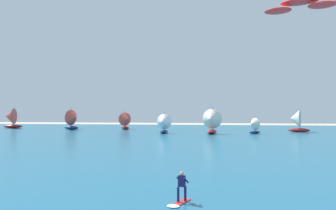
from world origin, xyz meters
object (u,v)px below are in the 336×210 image
sailboat_center_horizon (296,120)px  sailboat_anchored_offshore (163,123)px  sailboat_mid_left (10,118)px  sailboat_leading (211,121)px  kitesurfer (180,192)px  kite (299,5)px  sailboat_near_shore (253,126)px  sailboat_trailing (73,119)px  sailboat_heeled_over (126,121)px

sailboat_center_horizon → sailboat_anchored_offshore: size_ratio=1.21×
sailboat_mid_left → sailboat_leading: size_ratio=1.00×
sailboat_anchored_offshore → sailboat_leading: bearing=-4.7°
kitesurfer → sailboat_center_horizon: 58.40m
sailboat_center_horizon → kite: bearing=-104.4°
sailboat_near_shore → kitesurfer: bearing=-102.5°
kitesurfer → sailboat_anchored_offshore: size_ratio=0.47×
sailboat_trailing → sailboat_center_horizon: size_ratio=0.99×
sailboat_trailing → sailboat_center_horizon: bearing=-2.8°
sailboat_near_shore → kite: bearing=-94.3°
sailboat_anchored_offshore → sailboat_trailing: bearing=157.1°
sailboat_near_shore → sailboat_leading: 8.50m
sailboat_center_horizon → kitesurfer: bearing=-110.4°
sailboat_leading → sailboat_anchored_offshore: size_ratio=1.26×
kitesurfer → sailboat_heeled_over: (-16.72, 58.86, 1.43)m
sailboat_center_horizon → sailboat_heeled_over: bearing=173.6°
sailboat_heeled_over → sailboat_mid_left: bearing=176.6°
sailboat_heeled_over → sailboat_leading: (19.38, -11.86, 0.46)m
kitesurfer → kite: (7.57, 4.95, 11.28)m
sailboat_center_horizon → sailboat_trailing: bearing=177.2°
sailboat_heeled_over → sailboat_anchored_offshore: 14.96m
sailboat_trailing → sailboat_mid_left: (-17.52, 3.53, 0.12)m
sailboat_mid_left → sailboat_leading: same height
sailboat_trailing → kite: bearing=-55.1°
sailboat_near_shore → sailboat_heeled_over: bearing=160.3°
sailboat_trailing → sailboat_mid_left: size_ratio=0.95×
sailboat_near_shore → sailboat_mid_left: sailboat_mid_left is taller
sailboat_heeled_over → sailboat_trailing: bearing=-171.5°
kite → sailboat_trailing: 64.21m
sailboat_heeled_over → sailboat_near_shore: (27.60, -9.90, -0.45)m
sailboat_trailing → sailboat_leading: bearing=-17.8°
kite → sailboat_heeled_over: kite is taller
sailboat_trailing → sailboat_anchored_offshore: size_ratio=1.20×
kite → sailboat_anchored_offshore: (-14.26, 42.82, -9.91)m
sailboat_heeled_over → sailboat_anchored_offshore: sailboat_heeled_over is taller
sailboat_leading → sailboat_near_shore: bearing=13.4°
sailboat_trailing → sailboat_near_shore: sailboat_trailing is taller
sailboat_center_horizon → sailboat_mid_left: bearing=174.9°
sailboat_mid_left → sailboat_leading: (48.90, -13.59, 0.00)m
kitesurfer → sailboat_leading: sailboat_leading is taller
kite → sailboat_trailing: kite is taller
sailboat_heeled_over → sailboat_center_horizon: bearing=-6.4°
kitesurfer → kite: kite is taller
sailboat_heeled_over → sailboat_near_shore: size_ratio=1.28×
kitesurfer → sailboat_trailing: 63.90m
kite → sailboat_leading: (-4.91, 42.05, -9.39)m
sailboat_near_shore → sailboat_trailing: bearing=168.4°
sailboat_leading → sailboat_heeled_over: bearing=148.5°
kite → sailboat_leading: kite is taller
sailboat_heeled_over → sailboat_mid_left: sailboat_mid_left is taller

